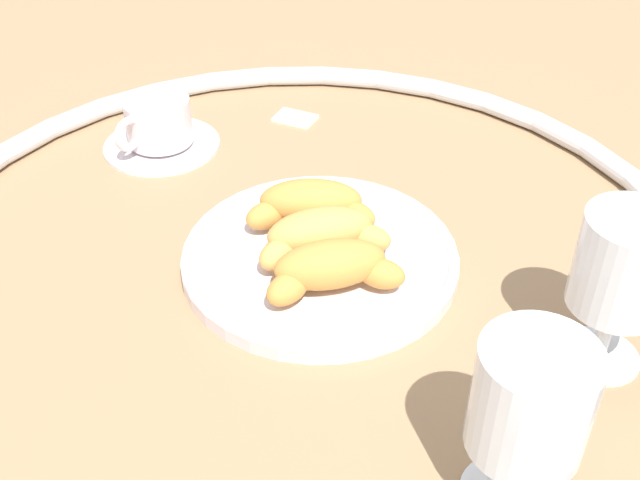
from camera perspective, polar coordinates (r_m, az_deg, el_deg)
The scene contains 10 objects.
ground_plane at distance 0.75m, azimuth -1.67°, elevation -1.30°, with size 2.20×2.20×0.00m, color #997551.
table_chrome_rim at distance 0.74m, azimuth -1.69°, elevation -0.58°, with size 0.78×0.78×0.02m, color silver.
pastry_plate at distance 0.74m, azimuth -0.00°, elevation -1.22°, with size 0.26×0.26×0.02m.
croissant_large at distance 0.76m, azimuth -0.68°, elevation 2.64°, with size 0.14×0.07×0.04m.
croissant_small at distance 0.72m, azimuth 0.07°, elevation 0.42°, with size 0.13×0.09×0.04m.
croissant_extra at distance 0.68m, azimuth 0.82°, elevation -2.08°, with size 0.13×0.09×0.04m.
coffee_cup_near at distance 0.93m, azimuth -11.74°, elevation 8.07°, with size 0.14×0.14×0.06m.
juice_glass_left at distance 0.51m, azimuth 15.17°, elevation -11.62°, with size 0.08×0.08×0.14m.
juice_glass_right at distance 0.63m, azimuth 21.38°, elevation -2.00°, with size 0.08×0.08×0.14m.
sugar_packet at distance 0.98m, azimuth -1.83°, elevation 9.02°, with size 0.05×0.03×0.01m, color white.
Camera 1 is at (-0.06, 0.59, 0.47)m, focal length 43.65 mm.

